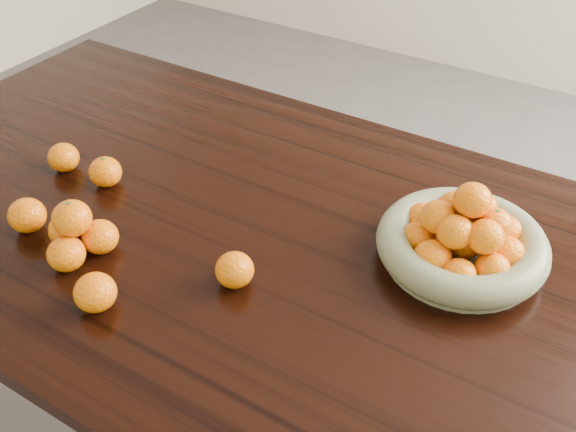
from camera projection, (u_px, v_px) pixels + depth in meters
The scene contains 8 objects.
dining_table at pixel (272, 268), 1.31m from camera, with size 2.00×1.00×0.75m.
fruit_bowl at pixel (463, 240), 1.17m from camera, with size 0.32×0.32×0.17m.
orange_pyramid at pixel (76, 234), 1.18m from camera, with size 0.14×0.14×0.12m.
loose_orange_0 at pixel (105, 172), 1.37m from camera, with size 0.07×0.07×0.07m, color orange.
loose_orange_1 at pixel (95, 292), 1.08m from camera, with size 0.07×0.07×0.07m, color orange.
loose_orange_2 at pixel (235, 270), 1.13m from camera, with size 0.07×0.07×0.06m, color orange.
loose_orange_3 at pixel (64, 157), 1.41m from camera, with size 0.07×0.07×0.06m, color orange.
loose_orange_4 at pixel (27, 215), 1.25m from camera, with size 0.07×0.07×0.07m, color orange.
Camera 1 is at (0.53, -0.80, 1.56)m, focal length 40.00 mm.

